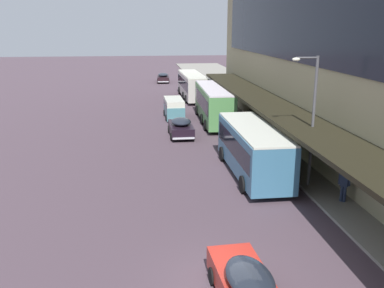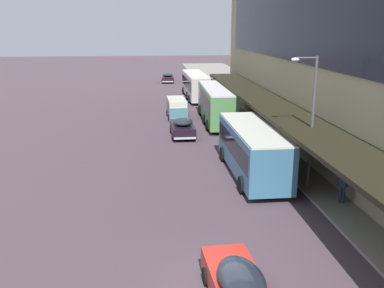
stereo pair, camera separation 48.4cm
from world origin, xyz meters
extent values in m
plane|color=#4B3B45|center=(0.00, 0.00, 0.00)|extent=(240.00, 240.00, 0.00)
cube|color=beige|center=(3.69, 40.32, 1.70)|extent=(2.57, 10.97, 2.69)
cube|color=black|center=(3.69, 40.32, 2.02)|extent=(2.60, 10.09, 1.18)
cube|color=silver|center=(3.69, 40.32, 3.09)|extent=(2.47, 10.96, 0.12)
cube|color=black|center=(3.60, 45.82, 2.79)|extent=(1.20, 0.08, 0.36)
cylinder|color=black|center=(2.43, 44.02, 0.50)|extent=(0.26, 1.00, 1.00)
cylinder|color=black|center=(4.83, 44.05, 0.50)|extent=(0.26, 1.00, 1.00)
cylinder|color=black|center=(2.54, 36.91, 0.50)|extent=(0.26, 1.00, 1.00)
cylinder|color=black|center=(4.94, 36.95, 0.50)|extent=(0.26, 1.00, 1.00)
cylinder|color=black|center=(2.50, 39.48, 0.50)|extent=(0.26, 1.00, 1.00)
cylinder|color=black|center=(4.90, 39.52, 0.50)|extent=(0.26, 1.00, 1.00)
cube|color=teal|center=(3.80, 11.14, 1.68)|extent=(2.59, 9.09, 2.65)
cube|color=black|center=(3.80, 11.14, 1.99)|extent=(2.62, 8.37, 1.17)
cube|color=silver|center=(3.80, 11.14, 3.05)|extent=(2.48, 9.09, 0.12)
cube|color=black|center=(3.79, 15.72, 2.75)|extent=(1.28, 0.06, 0.36)
cylinder|color=black|center=(2.52, 14.22, 0.50)|extent=(0.25, 1.00, 1.00)
cylinder|color=black|center=(5.07, 14.23, 0.50)|extent=(0.25, 1.00, 1.00)
cylinder|color=black|center=(2.54, 8.32, 0.50)|extent=(0.25, 1.00, 1.00)
cylinder|color=black|center=(5.09, 8.33, 0.50)|extent=(0.25, 1.00, 1.00)
cube|color=#528F4D|center=(4.02, 26.27, 1.81)|extent=(2.69, 10.73, 2.92)
cube|color=black|center=(4.02, 26.27, 2.16)|extent=(2.70, 9.88, 1.29)
cube|color=silver|center=(4.02, 26.27, 3.32)|extent=(2.59, 10.73, 0.12)
cube|color=black|center=(4.16, 31.65, 3.02)|extent=(1.20, 0.09, 0.36)
cylinder|color=black|center=(2.91, 29.93, 0.50)|extent=(0.28, 1.01, 1.00)
cylinder|color=black|center=(5.31, 29.87, 0.50)|extent=(0.28, 1.01, 1.00)
cylinder|color=black|center=(2.73, 23.00, 0.50)|extent=(0.28, 1.01, 1.00)
cylinder|color=black|center=(5.13, 22.94, 0.50)|extent=(0.28, 1.01, 1.00)
cylinder|color=black|center=(2.79, 25.51, 0.50)|extent=(0.28, 1.01, 1.00)
cylinder|color=black|center=(5.20, 25.44, 0.50)|extent=(0.28, 1.01, 1.00)
ellipsoid|color=#1E232D|center=(0.29, -1.74, 1.28)|extent=(1.61, 2.71, 0.55)
cube|color=silver|center=(0.14, 0.93, 0.37)|extent=(1.59, 0.21, 0.14)
sphere|color=silver|center=(-0.31, 0.88, 0.67)|extent=(0.18, 0.18, 0.18)
sphere|color=silver|center=(0.61, 0.93, 0.67)|extent=(0.18, 0.18, 0.18)
cylinder|color=black|center=(-0.64, -0.07, 0.32)|extent=(0.17, 0.65, 0.64)
cylinder|color=black|center=(1.03, 0.02, 0.32)|extent=(0.17, 0.65, 0.64)
cube|color=black|center=(0.37, 21.32, 0.63)|extent=(1.86, 4.12, 0.82)
ellipsoid|color=#1E232D|center=(0.37, 21.12, 1.31)|extent=(1.63, 2.27, 0.59)
cube|color=silver|center=(0.36, 23.43, 0.37)|extent=(1.75, 0.13, 0.14)
cube|color=silver|center=(0.37, 19.21, 0.37)|extent=(1.75, 0.13, 0.14)
sphere|color=silver|center=(-0.15, 23.40, 0.68)|extent=(0.18, 0.18, 0.18)
sphere|color=silver|center=(0.87, 23.40, 0.68)|extent=(0.18, 0.18, 0.18)
cylinder|color=black|center=(-0.56, 22.60, 0.32)|extent=(0.14, 0.64, 0.64)
cylinder|color=black|center=(1.28, 22.60, 0.32)|extent=(0.14, 0.64, 0.64)
cylinder|color=black|center=(-0.55, 20.04, 0.32)|extent=(0.14, 0.64, 0.64)
cylinder|color=black|center=(1.29, 20.05, 0.32)|extent=(0.14, 0.64, 0.64)
cube|color=black|center=(0.99, 57.01, 0.60)|extent=(2.11, 4.85, 0.77)
ellipsoid|color=#1E232D|center=(0.97, 56.78, 1.24)|extent=(1.77, 2.70, 0.55)
cube|color=silver|center=(1.13, 59.43, 0.37)|extent=(1.75, 0.22, 0.14)
cube|color=silver|center=(0.85, 54.59, 0.37)|extent=(1.75, 0.22, 0.14)
sphere|color=silver|center=(0.63, 59.43, 0.65)|extent=(0.18, 0.18, 0.18)
sphere|color=silver|center=(1.63, 59.37, 0.65)|extent=(0.18, 0.18, 0.18)
cylinder|color=black|center=(0.16, 58.54, 0.32)|extent=(0.18, 0.65, 0.64)
cylinder|color=black|center=(1.99, 58.43, 0.32)|extent=(0.18, 0.65, 0.64)
cylinder|color=black|center=(-0.01, 55.60, 0.32)|extent=(0.18, 0.65, 0.64)
cylinder|color=black|center=(1.82, 55.49, 0.32)|extent=(0.18, 0.65, 0.64)
cube|color=teal|center=(0.40, 28.65, 0.76)|extent=(1.81, 4.33, 1.29)
cube|color=silver|center=(0.40, 28.65, 1.55)|extent=(1.78, 4.24, 0.83)
cube|color=black|center=(0.40, 28.65, 1.45)|extent=(1.85, 3.90, 0.41)
ellipsoid|color=teal|center=(0.37, 30.75, 0.90)|extent=(1.62, 0.62, 1.11)
cylinder|color=black|center=(-0.49, 29.89, 0.32)|extent=(0.17, 0.64, 0.64)
cylinder|color=black|center=(1.26, 29.91, 0.32)|extent=(0.17, 0.64, 0.64)
cylinder|color=black|center=(-0.45, 27.39, 0.32)|extent=(0.17, 0.64, 0.64)
cylinder|color=black|center=(1.30, 27.42, 0.32)|extent=(0.17, 0.64, 0.64)
cylinder|color=#1D273D|center=(7.42, 6.12, 0.57)|extent=(0.16, 0.16, 0.85)
cylinder|color=#1D273D|center=(7.29, 6.22, 0.57)|extent=(0.16, 0.16, 0.85)
cube|color=#1D273D|center=(7.36, 6.17, 1.35)|extent=(0.46, 0.44, 0.70)
cylinder|color=#1D273D|center=(7.55, 6.00, 1.39)|extent=(0.10, 0.10, 0.63)
cylinder|color=#1D273D|center=(7.16, 6.34, 1.39)|extent=(0.10, 0.10, 0.63)
sphere|color=tan|center=(7.36, 6.17, 1.81)|extent=(0.22, 0.22, 0.22)
cylinder|color=black|center=(7.36, 6.17, 1.89)|extent=(0.33, 0.33, 0.02)
cylinder|color=black|center=(7.36, 6.17, 1.95)|extent=(0.21, 0.21, 0.12)
cylinder|color=#4C4C51|center=(6.52, 8.77, 3.81)|extent=(0.16, 0.16, 7.32)
cylinder|color=#4C4C51|center=(5.92, 8.77, 7.37)|extent=(1.20, 0.10, 0.10)
ellipsoid|color=silver|center=(5.32, 8.77, 7.29)|extent=(0.44, 0.28, 0.20)
camera|label=1|loc=(-3.03, -13.42, 9.05)|focal=40.00mm
camera|label=2|loc=(-2.55, -13.48, 9.05)|focal=40.00mm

